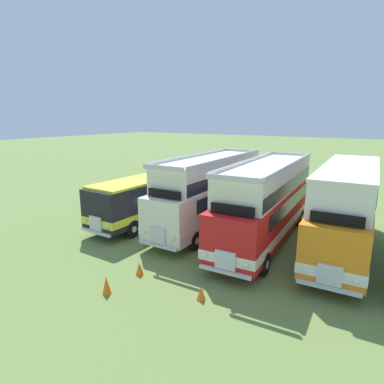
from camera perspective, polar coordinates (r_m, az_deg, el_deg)
ground_plane at (r=18.25m, az=24.59°, el=-10.05°), size 200.00×200.00×0.00m
bus_first_in_row at (r=21.87m, az=-6.59°, el=-0.35°), size 2.76×10.19×2.99m
bus_second_in_row at (r=20.23m, az=3.30°, el=0.38°), size 2.74×10.88×4.52m
bus_third_in_row at (r=18.21m, az=13.14°, el=-1.37°), size 3.11×11.35×4.52m
bus_fourth_in_row at (r=17.95m, az=25.54°, el=-2.19°), size 3.03×10.67×4.49m
cone_near_end at (r=12.87m, az=1.61°, el=-17.37°), size 0.36×0.36×0.56m
cone_mid_row at (r=13.60m, az=-14.84°, el=-15.62°), size 0.36×0.36×0.73m
cone_far_end at (r=14.80m, az=-9.25°, el=-13.21°), size 0.36×0.36×0.58m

